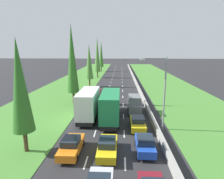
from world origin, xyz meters
TOP-DOWN VIEW (x-y plane):
  - ground_plane at (0.00, 60.00)m, footprint 300.00×300.00m
  - grass_verge_left at (-12.65, 60.00)m, footprint 14.00×140.00m
  - grass_verge_right at (14.35, 60.00)m, footprint 14.00×140.00m
  - median_barrier at (5.70, 60.00)m, footprint 0.44×120.00m
  - lane_markings at (0.00, 60.00)m, footprint 3.64×116.00m
  - yellow_sedan_centre_lane at (0.10, 16.40)m, footprint 1.82×4.50m
  - blue_hatchback_right_lane at (3.70, 17.02)m, footprint 1.74×3.90m
  - orange_sedan_left_lane at (-3.39, 16.47)m, footprint 1.82×4.50m
  - white_box_truck_left_lane at (-3.28, 26.55)m, footprint 2.46×9.40m
  - yellow_sedan_right_lane at (3.46, 22.55)m, footprint 1.82×4.50m
  - grey_van_right_lane at (3.46, 28.89)m, footprint 1.96×4.90m
  - green_box_truck_centre_lane at (-0.09, 25.40)m, footprint 2.46×9.40m
  - green_hatchback_left_lane at (-3.28, 35.15)m, footprint 1.74×3.90m
  - poplar_tree_nearest at (-7.96, 16.63)m, footprint 2.08×2.08m
  - poplar_tree_second at (-7.40, 33.49)m, footprint 2.16×2.16m
  - poplar_tree_third at (-7.11, 49.82)m, footprint 2.08×2.08m
  - poplar_tree_fourth at (-7.00, 66.27)m, footprint 2.15×2.15m
  - poplar_tree_fifth at (-7.68, 85.59)m, footprint 2.14×2.14m
  - street_light_mast at (6.25, 22.54)m, footprint 3.20×0.28m

SIDE VIEW (x-z plane):
  - ground_plane at x=0.00m, z-range 0.00..0.00m
  - lane_markings at x=0.00m, z-range 0.00..0.01m
  - grass_verge_left at x=-12.65m, z-range 0.00..0.04m
  - grass_verge_right at x=14.35m, z-range 0.00..0.04m
  - median_barrier at x=5.70m, z-range 0.00..0.85m
  - yellow_sedan_centre_lane at x=0.10m, z-range -0.01..1.63m
  - orange_sedan_left_lane at x=-3.39m, z-range -0.01..1.63m
  - yellow_sedan_right_lane at x=3.46m, z-range -0.01..1.63m
  - blue_hatchback_right_lane at x=3.70m, z-range -0.02..1.70m
  - green_hatchback_left_lane at x=-3.28m, z-range -0.02..1.70m
  - grey_van_right_lane at x=3.46m, z-range -0.01..2.81m
  - white_box_truck_left_lane at x=-3.28m, z-range 0.09..4.27m
  - green_box_truck_centre_lane at x=-0.09m, z-range 0.09..4.27m
  - street_light_mast at x=6.25m, z-range 0.73..9.73m
  - poplar_tree_nearest at x=-7.96m, z-range 1.05..12.07m
  - poplar_tree_third at x=-7.11m, z-range 1.05..12.28m
  - poplar_tree_fifth at x=-7.68m, z-range 1.05..14.66m
  - poplar_tree_fourth at x=-7.00m, z-range 1.05..15.01m
  - poplar_tree_second at x=-7.40m, z-range 1.05..15.33m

